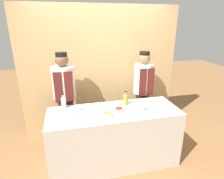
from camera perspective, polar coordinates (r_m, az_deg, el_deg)
ground_plane at (r=3.23m, az=0.62°, el=-20.82°), size 14.00×14.00×0.00m
cabinet_wall at (r=3.59m, az=-3.42°, el=5.26°), size 2.91×0.18×2.40m
counter at (r=2.96m, az=0.66°, el=-14.27°), size 1.92×0.70×0.89m
sauce_bowl_white at (r=2.78m, az=8.69°, el=-5.54°), size 0.15×0.15×0.06m
sauce_bowl_yellow at (r=2.58m, az=-1.39°, el=-7.54°), size 0.14×0.14×0.05m
sauce_bowl_red at (r=2.70m, az=2.14°, el=-6.16°), size 0.14×0.14×0.05m
sauce_bowl_brown at (r=2.79m, az=-10.40°, el=-5.78°), size 0.11×0.11×0.04m
cutting_board at (r=2.62m, az=-15.00°, el=-8.27°), size 0.30×0.20×0.02m
bottle_oil at (r=2.91m, az=4.21°, el=-2.99°), size 0.07×0.07×0.22m
bottle_clear at (r=2.87m, az=-14.51°, el=-3.85°), size 0.07×0.07×0.23m
chef_left at (r=3.23m, az=-14.09°, el=-2.65°), size 0.36×0.36×1.67m
chef_right at (r=3.48m, az=9.25°, el=-0.78°), size 0.33×0.33×1.63m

